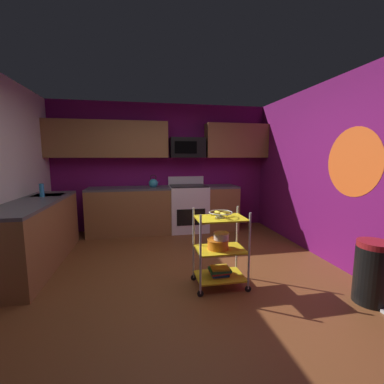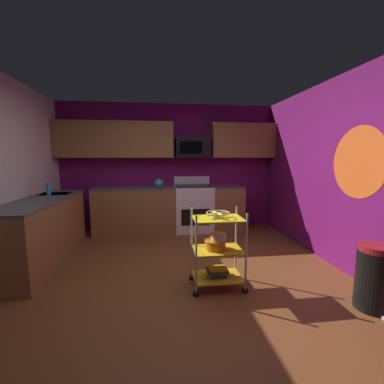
{
  "view_description": "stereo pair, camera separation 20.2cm",
  "coord_description": "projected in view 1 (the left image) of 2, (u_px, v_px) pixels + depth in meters",
  "views": [
    {
      "loc": [
        -0.41,
        -3.02,
        1.52
      ],
      "look_at": [
        0.22,
        0.32,
        1.05
      ],
      "focal_mm": 24.01,
      "sensor_mm": 36.0,
      "label": 1
    },
    {
      "loc": [
        -0.21,
        -3.05,
        1.52
      ],
      "look_at": [
        0.22,
        0.32,
        1.05
      ],
      "focal_mm": 24.01,
      "sensor_mm": 36.0,
      "label": 2
    }
  ],
  "objects": [
    {
      "name": "floor",
      "position": [
        179.0,
        280.0,
        3.23
      ],
      "size": [
        4.4,
        4.8,
        0.04
      ],
      "primitive_type": "cube",
      "color": "brown",
      "rests_on": "ground"
    },
    {
      "name": "wall_back",
      "position": [
        163.0,
        167.0,
        5.41
      ],
      "size": [
        4.52,
        0.06,
        2.6
      ],
      "primitive_type": "cube",
      "color": "#6B1156",
      "rests_on": "ground"
    },
    {
      "name": "wall_right",
      "position": [
        343.0,
        173.0,
        3.46
      ],
      "size": [
        0.06,
        4.8,
        2.6
      ],
      "primitive_type": "cube",
      "color": "#6B1156",
      "rests_on": "ground"
    },
    {
      "name": "wall_flower_decal",
      "position": [
        353.0,
        162.0,
        3.24
      ],
      "size": [
        0.0,
        0.88,
        0.88
      ],
      "primitive_type": "cylinder",
      "rotation": [
        0.0,
        1.57,
        0.0
      ],
      "color": "#E5591E"
    },
    {
      "name": "counter_run",
      "position": [
        123.0,
        217.0,
        4.52
      ],
      "size": [
        3.69,
        2.68,
        0.92
      ],
      "color": "brown",
      "rests_on": "ground"
    },
    {
      "name": "oven_range",
      "position": [
        188.0,
        207.0,
        5.29
      ],
      "size": [
        0.76,
        0.65,
        1.1
      ],
      "color": "white",
      "rests_on": "ground"
    },
    {
      "name": "upper_cabinets",
      "position": [
        158.0,
        140.0,
        5.13
      ],
      "size": [
        4.4,
        0.33,
        0.7
      ],
      "color": "brown"
    },
    {
      "name": "microwave",
      "position": [
        187.0,
        148.0,
        5.23
      ],
      "size": [
        0.7,
        0.39,
        0.4
      ],
      "color": "black"
    },
    {
      "name": "rolling_cart",
      "position": [
        220.0,
        249.0,
        2.98
      ],
      "size": [
        0.62,
        0.41,
        0.91
      ],
      "color": "silver",
      "rests_on": "ground"
    },
    {
      "name": "fruit_bowl",
      "position": [
        221.0,
        214.0,
        2.92
      ],
      "size": [
        0.27,
        0.27,
        0.07
      ],
      "color": "silver",
      "rests_on": "rolling_cart"
    },
    {
      "name": "mixing_bowl_large",
      "position": [
        218.0,
        244.0,
        2.97
      ],
      "size": [
        0.25,
        0.25,
        0.11
      ],
      "color": "orange",
      "rests_on": "rolling_cart"
    },
    {
      "name": "mixing_bowl_small",
      "position": [
        221.0,
        236.0,
        2.94
      ],
      "size": [
        0.18,
        0.18,
        0.08
      ],
      "color": "silver",
      "rests_on": "rolling_cart"
    },
    {
      "name": "book_stack",
      "position": [
        220.0,
        271.0,
        3.02
      ],
      "size": [
        0.25,
        0.18,
        0.1
      ],
      "color": "#1E4C8C",
      "rests_on": "rolling_cart"
    },
    {
      "name": "kettle",
      "position": [
        153.0,
        183.0,
        5.09
      ],
      "size": [
        0.21,
        0.18,
        0.26
      ],
      "color": "teal",
      "rests_on": "counter_run"
    },
    {
      "name": "dish_soap_bottle",
      "position": [
        42.0,
        190.0,
        3.84
      ],
      "size": [
        0.06,
        0.06,
        0.2
      ],
      "primitive_type": "cylinder",
      "color": "#2D8CBF",
      "rests_on": "counter_run"
    },
    {
      "name": "trash_can",
      "position": [
        372.0,
        272.0,
        2.66
      ],
      "size": [
        0.34,
        0.42,
        0.66
      ],
      "color": "black",
      "rests_on": "ground"
    }
  ]
}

